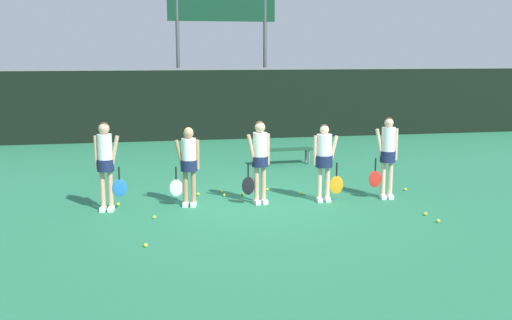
{
  "coord_description": "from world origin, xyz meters",
  "views": [
    {
      "loc": [
        -2.36,
        -12.07,
        3.15
      ],
      "look_at": [
        -0.01,
        -0.01,
        0.94
      ],
      "focal_mm": 42.0,
      "sensor_mm": 36.0,
      "label": 1
    }
  ],
  "objects_px": {
    "player_0": "(106,159)",
    "tennis_ball_1": "(154,217)",
    "tennis_ball_8": "(301,193)",
    "tennis_ball_10": "(146,245)",
    "bench_courtside": "(284,151)",
    "tennis_ball_9": "(438,221)",
    "tennis_ball_7": "(405,189)",
    "scoreboard": "(222,14)",
    "tennis_ball_2": "(198,194)",
    "tennis_ball_6": "(425,214)",
    "player_2": "(260,155)",
    "player_3": "(324,157)",
    "tennis_ball_5": "(118,204)",
    "tennis_ball_0": "(267,189)",
    "tennis_ball_11": "(242,194)",
    "tennis_ball_4": "(222,191)",
    "player_1": "(189,160)",
    "player_4": "(387,152)",
    "tennis_ball_3": "(224,195)"
  },
  "relations": [
    {
      "from": "tennis_ball_7",
      "to": "tennis_ball_10",
      "type": "xyz_separation_m",
      "value": [
        -5.95,
        -2.99,
        -0.0
      ]
    },
    {
      "from": "tennis_ball_2",
      "to": "tennis_ball_7",
      "type": "xyz_separation_m",
      "value": [
        4.76,
        -0.44,
        0.0
      ]
    },
    {
      "from": "scoreboard",
      "to": "tennis_ball_7",
      "type": "relative_size",
      "value": 81.9
    },
    {
      "from": "scoreboard",
      "to": "tennis_ball_10",
      "type": "height_order",
      "value": "scoreboard"
    },
    {
      "from": "tennis_ball_7",
      "to": "scoreboard",
      "type": "bearing_deg",
      "value": 106.01
    },
    {
      "from": "player_0",
      "to": "tennis_ball_1",
      "type": "bearing_deg",
      "value": -32.98
    },
    {
      "from": "tennis_ball_0",
      "to": "tennis_ball_1",
      "type": "xyz_separation_m",
      "value": [
        -2.63,
        -1.91,
        0.0
      ]
    },
    {
      "from": "tennis_ball_8",
      "to": "tennis_ball_1",
      "type": "bearing_deg",
      "value": -157.24
    },
    {
      "from": "tennis_ball_5",
      "to": "tennis_ball_7",
      "type": "relative_size",
      "value": 0.99
    },
    {
      "from": "tennis_ball_5",
      "to": "player_3",
      "type": "bearing_deg",
      "value": -5.73
    },
    {
      "from": "tennis_ball_1",
      "to": "tennis_ball_7",
      "type": "height_order",
      "value": "tennis_ball_7"
    },
    {
      "from": "player_3",
      "to": "tennis_ball_3",
      "type": "xyz_separation_m",
      "value": [
        -2.03,
        0.83,
        -0.93
      ]
    },
    {
      "from": "player_1",
      "to": "tennis_ball_8",
      "type": "distance_m",
      "value": 2.77
    },
    {
      "from": "tennis_ball_4",
      "to": "tennis_ball_5",
      "type": "relative_size",
      "value": 0.95
    },
    {
      "from": "player_0",
      "to": "tennis_ball_2",
      "type": "distance_m",
      "value": 2.37
    },
    {
      "from": "tennis_ball_2",
      "to": "tennis_ball_8",
      "type": "distance_m",
      "value": 2.32
    },
    {
      "from": "player_0",
      "to": "tennis_ball_7",
      "type": "height_order",
      "value": "player_0"
    },
    {
      "from": "tennis_ball_1",
      "to": "tennis_ball_3",
      "type": "bearing_deg",
      "value": 44.27
    },
    {
      "from": "tennis_ball_6",
      "to": "player_2",
      "type": "bearing_deg",
      "value": 152.62
    },
    {
      "from": "player_3",
      "to": "player_4",
      "type": "height_order",
      "value": "player_4"
    },
    {
      "from": "player_1",
      "to": "tennis_ball_1",
      "type": "bearing_deg",
      "value": -119.78
    },
    {
      "from": "tennis_ball_6",
      "to": "tennis_ball_8",
      "type": "bearing_deg",
      "value": 131.72
    },
    {
      "from": "player_1",
      "to": "tennis_ball_6",
      "type": "relative_size",
      "value": 24.04
    },
    {
      "from": "player_2",
      "to": "player_3",
      "type": "relative_size",
      "value": 1.05
    },
    {
      "from": "player_3",
      "to": "player_2",
      "type": "bearing_deg",
      "value": -179.4
    },
    {
      "from": "player_3",
      "to": "player_4",
      "type": "xyz_separation_m",
      "value": [
        1.42,
        -0.01,
        0.07
      ]
    },
    {
      "from": "player_0",
      "to": "tennis_ball_1",
      "type": "relative_size",
      "value": 27.82
    },
    {
      "from": "player_2",
      "to": "tennis_ball_10",
      "type": "distance_m",
      "value": 3.6
    },
    {
      "from": "bench_courtside",
      "to": "player_1",
      "type": "xyz_separation_m",
      "value": [
        -3.06,
        -4.2,
        0.58
      ]
    },
    {
      "from": "bench_courtside",
      "to": "tennis_ball_10",
      "type": "bearing_deg",
      "value": -123.98
    },
    {
      "from": "player_0",
      "to": "tennis_ball_7",
      "type": "bearing_deg",
      "value": 12.35
    },
    {
      "from": "scoreboard",
      "to": "player_0",
      "type": "height_order",
      "value": "scoreboard"
    },
    {
      "from": "tennis_ball_7",
      "to": "tennis_ball_4",
      "type": "bearing_deg",
      "value": 171.62
    },
    {
      "from": "player_4",
      "to": "tennis_ball_9",
      "type": "height_order",
      "value": "player_4"
    },
    {
      "from": "scoreboard",
      "to": "player_0",
      "type": "distance_m",
      "value": 11.7
    },
    {
      "from": "player_2",
      "to": "tennis_ball_4",
      "type": "bearing_deg",
      "value": 112.05
    },
    {
      "from": "tennis_ball_5",
      "to": "tennis_ball_6",
      "type": "distance_m",
      "value": 6.25
    },
    {
      "from": "tennis_ball_2",
      "to": "tennis_ball_6",
      "type": "height_order",
      "value": "tennis_ball_2"
    },
    {
      "from": "tennis_ball_10",
      "to": "tennis_ball_1",
      "type": "bearing_deg",
      "value": 83.84
    },
    {
      "from": "tennis_ball_8",
      "to": "tennis_ball_5",
      "type": "bearing_deg",
      "value": -176.62
    },
    {
      "from": "tennis_ball_3",
      "to": "tennis_ball_9",
      "type": "bearing_deg",
      "value": -37.8
    },
    {
      "from": "bench_courtside",
      "to": "tennis_ball_8",
      "type": "bearing_deg",
      "value": -101.24
    },
    {
      "from": "player_0",
      "to": "tennis_ball_9",
      "type": "xyz_separation_m",
      "value": [
        6.14,
        -2.08,
        -1.03
      ]
    },
    {
      "from": "player_3",
      "to": "tennis_ball_4",
      "type": "height_order",
      "value": "player_3"
    },
    {
      "from": "tennis_ball_0",
      "to": "tennis_ball_9",
      "type": "height_order",
      "value": "tennis_ball_9"
    },
    {
      "from": "player_4",
      "to": "tennis_ball_2",
      "type": "bearing_deg",
      "value": 172.54
    },
    {
      "from": "tennis_ball_9",
      "to": "tennis_ball_4",
      "type": "bearing_deg",
      "value": 138.83
    },
    {
      "from": "player_3",
      "to": "tennis_ball_4",
      "type": "relative_size",
      "value": 24.99
    },
    {
      "from": "tennis_ball_8",
      "to": "tennis_ball_10",
      "type": "xyz_separation_m",
      "value": [
        -3.49,
        -3.09,
        0.0
      ]
    },
    {
      "from": "tennis_ball_11",
      "to": "tennis_ball_9",
      "type": "bearing_deg",
      "value": -41.3
    }
  ]
}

